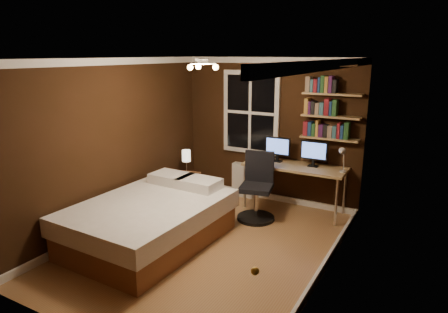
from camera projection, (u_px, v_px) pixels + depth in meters
The scene contains 24 objects.
floor at pixel (208, 245), 5.50m from camera, with size 4.20×4.20×0.00m, color #93623B.
wall_back at pixel (270, 131), 6.96m from camera, with size 3.20×0.04×2.50m, color black.
wall_left at pixel (115, 144), 5.93m from camera, with size 0.04×4.20×2.50m, color black.
wall_right at pixel (329, 175), 4.43m from camera, with size 0.04×4.20×2.50m, color black.
ceiling at pixel (206, 58), 4.87m from camera, with size 3.20×4.20×0.02m, color white.
window at pixel (251, 113), 7.02m from camera, with size 1.06×0.06×1.46m, color white.
door at pixel (275, 252), 3.18m from camera, with size 0.03×0.82×2.05m, color black, non-canonical shape.
door_knob at pixel (255, 271), 2.95m from camera, with size 0.06×0.06×0.06m, color gold.
ceiling_fixture at pixel (201, 67), 4.81m from camera, with size 0.44×0.44×0.18m, color beige, non-canonical shape.
bookshelf_lower at pixel (329, 138), 6.35m from camera, with size 0.92×0.22×0.03m, color #9E7F4C.
books_row_lower at pixel (330, 130), 6.31m from camera, with size 0.66×0.16×0.23m, color maroon, non-canonical shape.
bookshelf_middle at pixel (331, 116), 6.26m from camera, with size 0.92×0.22×0.03m, color #9E7F4C.
books_row_middle at pixel (332, 108), 6.23m from camera, with size 0.48×0.16×0.23m, color navy, non-canonical shape.
bookshelf_upper at pixel (333, 94), 6.17m from camera, with size 0.92×0.22×0.03m, color #9E7F4C.
books_row_upper at pixel (333, 85), 6.14m from camera, with size 0.48×0.16×0.23m, color #235225, non-canonical shape.
bed at pixel (151, 221), 5.51m from camera, with size 1.66×2.25×0.75m.
nightstand at pixel (187, 187), 7.13m from camera, with size 0.39×0.39×0.49m, color brown.
bedside_lamp at pixel (186, 162), 7.02m from camera, with size 0.15×0.15×0.43m, color beige, non-canonical shape.
radiator at pixel (244, 180), 7.30m from camera, with size 0.41×0.14×0.62m, color beige.
desk at pixel (295, 169), 6.53m from camera, with size 1.66×0.62×0.79m.
monitor_left at pixel (278, 149), 6.69m from camera, with size 0.44×0.12×0.42m, color black, non-canonical shape.
monitor_right at pixel (314, 154), 6.40m from camera, with size 0.44×0.12×0.42m, color black, non-canonical shape.
desk_lamp at pixel (343, 159), 6.02m from camera, with size 0.14×0.32×0.44m, color silver, non-canonical shape.
office_chair at pixel (257, 193), 6.29m from camera, with size 0.59×0.59×1.07m.
Camera 1 is at (2.63, -4.27, 2.56)m, focal length 32.00 mm.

